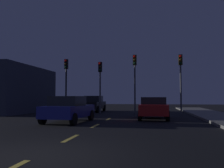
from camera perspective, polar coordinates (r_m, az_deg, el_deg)
name	(u,v)px	position (r m, az deg, el deg)	size (l,w,h in m)	color
ground_plane	(98,124)	(12.97, -3.35, -9.53)	(80.00, 80.00, 0.00)	black
lane_stripe_second	(71,138)	(8.76, -9.72, -12.51)	(0.16, 1.60, 0.01)	#EACC4C
lane_stripe_third	(95,126)	(12.39, -3.96, -9.80)	(0.16, 1.60, 0.01)	#EACC4C
lane_stripe_fourth	(108,119)	(16.09, -0.87, -8.29)	(0.16, 1.60, 0.01)	#EACC4C
traffic_signal_far_left	(66,75)	(22.43, -10.79, 2.04)	(0.32, 0.38, 4.94)	black
traffic_signal_center_left	(100,77)	(21.54, -2.82, 1.63)	(0.32, 0.38, 4.61)	#4C4C51
traffic_signal_center_right	(135,73)	(21.15, 5.41, 2.70)	(0.32, 0.38, 5.16)	#4C4C51
traffic_signal_far_right	(181,72)	(21.26, 15.91, 2.64)	(0.32, 0.38, 5.08)	#4C4C51
car_stopped_ahead	(154,108)	(16.38, 9.80, -5.54)	(1.94, 4.02, 1.45)	#B21919
car_adjacent_lane	(69,109)	(14.24, -10.23, -5.83)	(2.21, 4.10, 1.51)	navy
car_oncoming_far	(93,104)	(24.42, -4.42, -4.68)	(1.93, 4.08, 1.60)	black
storefront_left	(8,90)	(25.44, -23.29, -1.25)	(5.71, 9.58, 4.37)	#333847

